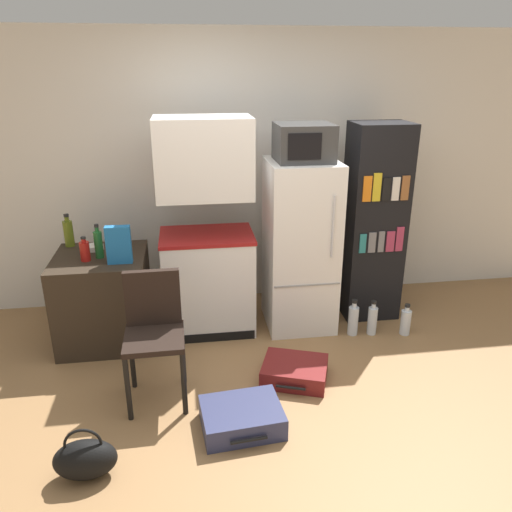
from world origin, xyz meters
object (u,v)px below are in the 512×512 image
Objects in this scene: refrigerator at (300,246)px; bowl at (95,247)px; cereal_box at (119,245)px; water_bottle_front at (372,320)px; chair at (154,324)px; water_bottle_back at (353,320)px; side_table at (104,298)px; suitcase_large_flat at (242,417)px; bottle_olive_oil at (69,233)px; bottle_ketchup_red at (85,251)px; kitchen_hutch at (207,237)px; handbag at (85,459)px; bottle_green_tall at (99,244)px; water_bottle_middle at (406,321)px; bookshelf at (374,223)px; suitcase_small_flat at (295,371)px; microwave at (304,142)px.

refrigerator reaches higher than bowl.
water_bottle_front is at bearing -2.08° from cereal_box.
cereal_box is 0.80m from chair.
water_bottle_back is at bearing -1.74° from cereal_box.
bowl is (-0.05, 0.16, 0.40)m from side_table.
chair is (-1.22, -0.89, -0.18)m from refrigerator.
suitcase_large_flat is at bearing -136.19° from water_bottle_back.
bottle_ketchup_red is (0.19, -0.37, -0.04)m from bottle_olive_oil.
handbag is (-0.80, -1.66, -0.73)m from kitchen_hutch.
refrigerator reaches higher than water_bottle_front.
bottle_green_tall is (-1.67, -0.09, 0.14)m from refrigerator.
bottle_green_tall is at bearing 28.49° from bottle_ketchup_red.
bottle_green_tall reaches higher than water_bottle_middle.
side_table is 2.55× the size of cereal_box.
bookshelf is at bearing 8.63° from cereal_box.
bottle_olive_oil reaches higher than water_bottle_front.
bookshelf is 3.08× the size of suitcase_small_flat.
cereal_box is 0.90× the size of water_bottle_back.
kitchen_hutch is at bearing 142.96° from suitcase_small_flat.
chair is 2.55× the size of handbag.
bookshelf reaches higher than side_table.
kitchen_hutch is 6.14× the size of cereal_box.
microwave reaches higher than bookshelf.
bottle_olive_oil reaches higher than water_bottle_back.
water_bottle_back is (2.03, 1.34, 0.02)m from handbag.
bottle_green_tall is 0.51× the size of suitcase_large_flat.
bottle_ketchup_red is at bearing 176.07° from water_bottle_front.
bottle_ketchup_red is 0.55× the size of handbag.
handbag reaches higher than water_bottle_back.
water_bottle_front reaches higher than water_bottle_middle.
microwave is 1.41× the size of water_bottle_front.
bookshelf is 5.32× the size of water_bottle_back.
bottle_green_tall is 1.40× the size of bottle_ketchup_red.
microwave is 1.94m from bowl.
cereal_box reaches higher than bowl.
side_table is 0.83× the size of chair.
handbag is (-1.61, -1.63, -0.62)m from refrigerator.
bottle_green_tall is 0.23m from bowl.
suitcase_small_flat is at bearing -32.75° from bowl.
microwave is (0.81, -0.03, 0.78)m from kitchen_hutch.
bookshelf is at bearing 112.38° from water_bottle_middle.
cereal_box is at bearing 173.25° from suitcase_small_flat.
side_table is 0.44m from bowl.
bottle_green_tall reaches higher than chair.
bottle_ketchup_red is (-1.77, -0.14, 0.11)m from refrigerator.
water_bottle_front is 0.29m from water_bottle_middle.
bottle_ketchup_red is 1.88m from suitcase_small_flat.
water_bottle_back is at bearing 174.10° from water_bottle_front.
water_bottle_front is (2.28, -0.25, -0.25)m from side_table.
bowl is (0.03, 0.25, -0.06)m from bottle_ketchup_red.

